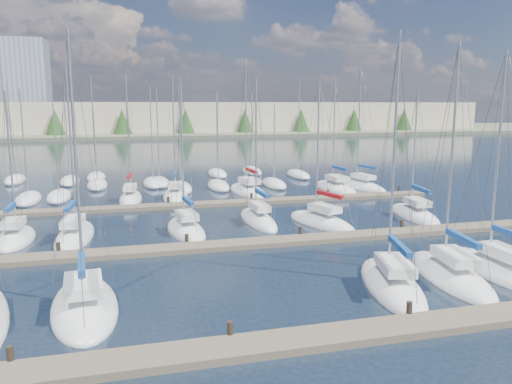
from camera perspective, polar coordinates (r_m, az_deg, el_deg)
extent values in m
plane|color=#1A2534|center=(76.24, -8.87, 2.83)|extent=(400.00, 400.00, 0.00)
cube|color=#6B5E4C|center=(21.03, 8.72, -16.02)|extent=(44.00, 1.80, 0.35)
cylinder|color=#2D261C|center=(20.73, -26.24, -16.92)|extent=(0.26, 0.26, 1.10)
cylinder|color=#2D261C|center=(20.63, -2.99, -15.98)|extent=(0.26, 0.26, 1.10)
cylinder|color=#2D261C|center=(23.43, 17.08, -13.14)|extent=(0.26, 0.26, 1.10)
cube|color=#6B5E4C|center=(33.49, -0.88, -5.92)|extent=(44.00, 1.80, 0.35)
cylinder|color=#2D261C|center=(33.68, -21.63, -6.29)|extent=(0.26, 0.26, 1.10)
cylinder|color=#2D261C|center=(33.62, -7.92, -5.69)|extent=(0.26, 0.26, 1.10)
cylinder|color=#2D261C|center=(35.41, 5.08, -4.83)|extent=(0.26, 0.26, 1.10)
cylinder|color=#2D261C|center=(38.80, 16.30, -3.88)|extent=(0.26, 0.26, 1.10)
cylinder|color=#2D261C|center=(43.42, 25.40, -3.00)|extent=(0.26, 0.26, 1.10)
cube|color=#6B5E4C|center=(46.83, -5.00, -1.36)|extent=(44.00, 1.80, 0.35)
cylinder|color=#2D261C|center=(47.24, -19.70, -1.63)|extent=(0.26, 0.26, 1.10)
cylinder|color=#2D261C|center=(47.19, -9.99, -1.20)|extent=(0.26, 0.26, 1.10)
cylinder|color=#2D261C|center=(48.48, -0.53, -0.75)|extent=(0.26, 0.26, 1.10)
cylinder|color=#2D261C|center=(51.01, 8.21, -0.32)|extent=(0.26, 0.26, 1.10)
cylinder|color=#2D261C|center=(54.61, 15.97, 0.07)|extent=(0.26, 0.26, 1.10)
ellipsoid|color=white|center=(38.54, -25.78, -4.96)|extent=(2.42, 6.32, 1.60)
cube|color=black|center=(38.54, -25.78, -4.96)|extent=(1.26, 3.03, 0.12)
cube|color=silver|center=(37.95, -26.02, -3.18)|extent=(1.33, 2.21, 0.50)
cylinder|color=#9EA0A5|center=(38.08, -26.28, 3.45)|extent=(0.14, 0.14, 9.15)
cylinder|color=#9EA0A5|center=(37.26, -26.29, -1.78)|extent=(0.11, 2.65, 0.10)
cube|color=navy|center=(37.24, -26.31, -1.60)|extent=(0.31, 2.44, 0.30)
ellipsoid|color=white|center=(39.81, 7.44, -3.58)|extent=(4.52, 8.08, 1.60)
cube|color=silver|center=(39.24, 7.83, -1.85)|extent=(2.06, 2.96, 0.50)
cylinder|color=#9EA0A5|center=(39.34, 7.09, 5.17)|extent=(0.14, 0.14, 9.96)
cylinder|color=#9EA0A5|center=(38.57, 8.43, -0.48)|extent=(0.98, 3.13, 0.10)
cube|color=maroon|center=(38.55, 8.44, -0.30)|extent=(1.10, 2.94, 0.30)
ellipsoid|color=white|center=(57.91, 11.84, 0.55)|extent=(3.95, 8.93, 1.60)
cube|color=black|center=(57.91, 11.84, 0.55)|extent=(1.99, 4.30, 0.12)
cube|color=silver|center=(57.38, 12.14, 1.76)|extent=(1.88, 3.21, 0.50)
cylinder|color=#9EA0A5|center=(57.76, 11.68, 7.67)|extent=(0.14, 0.14, 12.22)
cylinder|color=#9EA0A5|center=(56.69, 12.59, 2.72)|extent=(0.71, 3.59, 0.10)
cube|color=navy|center=(56.68, 12.60, 2.84)|extent=(0.86, 3.34, 0.30)
ellipsoid|color=white|center=(29.50, 21.26, -9.05)|extent=(4.01, 8.70, 1.60)
cube|color=silver|center=(28.76, 21.79, -6.85)|extent=(1.94, 3.13, 0.50)
cylinder|color=#9EA0A5|center=(28.71, 21.51, 4.31)|extent=(0.14, 0.14, 11.47)
cylinder|color=#9EA0A5|center=(27.92, 22.56, -5.17)|extent=(0.67, 3.49, 0.10)
cube|color=navy|center=(27.89, 22.57, -4.93)|extent=(0.82, 3.24, 0.30)
ellipsoid|color=white|center=(53.53, -0.90, 0.00)|extent=(3.55, 9.06, 1.60)
cube|color=maroon|center=(53.53, -0.90, 0.00)|extent=(1.82, 4.36, 0.12)
cube|color=silver|center=(52.90, -0.76, 1.30)|extent=(1.83, 3.21, 0.50)
cylinder|color=#9EA0A5|center=(53.42, -1.16, 8.15)|extent=(0.14, 0.14, 13.04)
cylinder|color=#9EA0A5|center=(52.08, -0.52, 2.33)|extent=(0.35, 3.73, 0.10)
cube|color=maroon|center=(52.07, -0.52, 2.47)|extent=(0.53, 3.44, 0.30)
ellipsoid|color=white|center=(37.39, -8.01, -4.49)|extent=(3.13, 7.14, 1.60)
cube|color=maroon|center=(37.39, -8.01, -4.49)|extent=(1.60, 3.44, 0.12)
cube|color=silver|center=(36.76, -7.94, -2.65)|extent=(1.58, 2.55, 0.50)
cylinder|color=#9EA0A5|center=(36.90, -8.44, 4.90)|extent=(0.14, 0.14, 10.06)
cylinder|color=#9EA0A5|center=(36.01, -7.79, -1.20)|extent=(0.40, 2.90, 0.10)
cube|color=navy|center=(35.99, -7.79, -1.02)|extent=(0.58, 2.69, 0.30)
ellipsoid|color=white|center=(27.14, 15.21, -10.37)|extent=(4.61, 8.73, 1.60)
cube|color=maroon|center=(27.14, 15.21, -10.37)|extent=(2.31, 4.22, 0.12)
cube|color=silver|center=(26.34, 15.58, -8.03)|extent=(2.12, 3.19, 0.50)
cylinder|color=#9EA0A5|center=(26.25, 15.52, 4.53)|extent=(0.14, 0.14, 11.79)
cylinder|color=#9EA0A5|center=(25.43, 16.10, -6.23)|extent=(0.98, 3.42, 0.10)
cube|color=navy|center=(25.39, 16.11, -5.97)|extent=(1.10, 3.20, 0.30)
ellipsoid|color=white|center=(37.57, -19.97, -4.93)|extent=(3.02, 8.47, 1.60)
cube|color=silver|center=(36.88, -20.20, -3.14)|extent=(1.53, 3.00, 0.50)
cylinder|color=#9EA0A5|center=(37.14, -20.44, 5.74)|extent=(0.14, 0.14, 11.76)
cylinder|color=#9EA0A5|center=(36.02, -20.48, -1.75)|extent=(0.38, 3.48, 0.10)
cube|color=navy|center=(36.00, -20.49, -1.56)|extent=(0.56, 3.22, 0.30)
ellipsoid|color=white|center=(44.13, 17.63, -2.63)|extent=(3.50, 8.20, 1.60)
cube|color=silver|center=(43.52, 17.93, -1.07)|extent=(1.71, 2.94, 0.50)
cylinder|color=#9EA0A5|center=(43.86, 17.68, 4.89)|extent=(0.14, 0.14, 9.39)
cylinder|color=#9EA0A5|center=(42.77, 18.36, 0.15)|extent=(0.55, 3.32, 0.10)
cube|color=navy|center=(42.75, 18.37, 0.30)|extent=(0.71, 3.08, 0.30)
ellipsoid|color=white|center=(24.86, -18.97, -12.50)|extent=(3.57, 8.16, 1.60)
cube|color=black|center=(24.86, -18.97, -12.50)|extent=(1.83, 3.92, 0.12)
cube|color=silver|center=(24.03, -19.14, -9.98)|extent=(1.84, 2.90, 0.50)
cylinder|color=#9EA0A5|center=(23.83, -19.90, 3.36)|extent=(0.14, 0.14, 11.45)
cylinder|color=#9EA0A5|center=(23.09, -19.29, -8.05)|extent=(0.35, 3.34, 0.10)
cube|color=navy|center=(23.06, -19.30, -7.77)|extent=(0.53, 3.09, 0.30)
ellipsoid|color=white|center=(50.73, -14.12, -0.86)|extent=(2.70, 7.20, 1.60)
cube|color=black|center=(50.73, -14.12, -0.86)|extent=(1.38, 3.46, 0.12)
cube|color=silver|center=(50.17, -14.21, 0.52)|extent=(1.37, 2.56, 0.50)
cylinder|color=#9EA0A5|center=(50.51, -14.39, 6.63)|extent=(0.14, 0.14, 11.10)
cylinder|color=#9EA0A5|center=(49.45, -14.30, 1.62)|extent=(0.34, 2.96, 0.10)
cube|color=maroon|center=(49.44, -14.31, 1.75)|extent=(0.52, 2.74, 0.30)
ellipsoid|color=white|center=(31.30, 25.86, -8.29)|extent=(2.72, 9.14, 1.60)
cube|color=black|center=(31.30, 25.86, -8.29)|extent=(1.41, 4.39, 0.12)
cube|color=silver|center=(30.61, 26.58, -6.21)|extent=(1.46, 3.21, 0.50)
cylinder|color=#9EA0A5|center=(30.57, 25.93, 3.97)|extent=(0.14, 0.14, 11.12)
ellipsoid|color=white|center=(40.16, 0.25, -3.38)|extent=(2.26, 7.84, 1.60)
cube|color=silver|center=(39.51, 0.41, -1.67)|extent=(1.21, 2.75, 0.50)
cylinder|color=#9EA0A5|center=(39.79, 0.01, 5.49)|extent=(0.14, 0.14, 10.22)
cylinder|color=#9EA0A5|center=(38.72, 0.67, -0.33)|extent=(0.16, 3.28, 0.10)
cube|color=navy|center=(38.70, 0.67, -0.15)|extent=(0.35, 3.02, 0.30)
ellipsoid|color=white|center=(51.23, -9.17, -0.58)|extent=(3.20, 7.01, 1.60)
cube|color=silver|center=(50.68, -9.22, 0.79)|extent=(1.61, 2.51, 0.50)
cylinder|color=#9EA0A5|center=(51.00, -9.37, 6.82)|extent=(0.14, 0.14, 11.07)
cylinder|color=#9EA0A5|center=(49.99, -9.26, 1.88)|extent=(0.41, 2.84, 0.10)
cube|color=navy|center=(49.97, -9.26, 2.02)|extent=(0.59, 2.64, 0.30)
ellipsoid|color=white|center=(56.21, 9.02, 0.35)|extent=(3.12, 8.63, 1.60)
cube|color=silver|center=(55.62, 9.24, 1.60)|extent=(1.70, 3.03, 0.50)
cylinder|color=#9EA0A5|center=(56.14, 8.91, 6.86)|extent=(0.14, 0.14, 10.58)
cylinder|color=#9EA0A5|center=(54.86, 9.57, 2.59)|extent=(0.13, 3.62, 0.10)
cube|color=navy|center=(54.85, 9.57, 2.71)|extent=(0.33, 3.33, 0.30)
cylinder|color=#9EA0A5|center=(66.51, -26.25, 6.52)|extent=(0.12, 0.12, 11.20)
ellipsoid|color=white|center=(67.07, -25.84, 1.20)|extent=(2.20, 6.40, 1.40)
cylinder|color=#9EA0A5|center=(58.93, -11.16, 6.52)|extent=(0.12, 0.12, 10.14)
ellipsoid|color=white|center=(59.53, -10.97, 1.02)|extent=(2.20, 6.40, 1.40)
cylinder|color=#9EA0A5|center=(58.68, -11.87, 6.66)|extent=(0.12, 0.12, 10.49)
ellipsoid|color=white|center=(59.29, -11.67, 0.96)|extent=(2.20, 6.40, 1.40)
cylinder|color=#9EA0A5|center=(68.00, -0.47, 7.12)|extent=(0.12, 0.12, 10.06)
ellipsoid|color=white|center=(68.52, -0.46, 2.36)|extent=(2.20, 6.40, 1.40)
cylinder|color=#9EA0A5|center=(63.05, -20.80, 5.94)|extent=(0.12, 0.12, 9.39)
ellipsoid|color=white|center=(63.59, -20.50, 1.14)|extent=(2.20, 6.40, 1.40)
cylinder|color=#9EA0A5|center=(52.39, -25.02, 5.22)|extent=(0.12, 0.12, 9.85)
ellipsoid|color=white|center=(53.06, -24.58, -0.79)|extent=(2.20, 6.40, 1.40)
cylinder|color=#9EA0A5|center=(52.63, -21.93, 5.14)|extent=(0.12, 0.12, 9.30)
ellipsoid|color=white|center=(53.28, -21.57, -0.54)|extent=(2.20, 6.40, 1.40)
cylinder|color=#9EA0A5|center=(64.49, 4.93, 7.64)|extent=(0.12, 0.12, 11.68)
ellipsoid|color=white|center=(65.07, 4.85, 1.92)|extent=(2.20, 6.40, 1.40)
cylinder|color=#9EA0A5|center=(55.61, -4.39, 6.29)|extent=(0.12, 0.12, 9.76)
ellipsoid|color=white|center=(56.24, -4.32, 0.66)|extent=(2.20, 6.40, 1.40)
cylinder|color=#9EA0A5|center=(65.32, -18.10, 7.34)|extent=(0.12, 0.12, 11.95)
ellipsoid|color=white|center=(65.91, -17.79, 1.58)|extent=(2.20, 6.40, 1.40)
cylinder|color=#9EA0A5|center=(56.93, 2.10, 5.75)|extent=(0.12, 0.12, 8.46)
ellipsoid|color=white|center=(57.50, 2.07, 0.89)|extent=(2.20, 6.40, 1.40)
cylinder|color=#9EA0A5|center=(58.98, -17.92, 5.25)|extent=(0.12, 0.12, 8.12)
ellipsoid|color=white|center=(59.52, -17.68, 0.73)|extent=(2.20, 6.40, 1.40)
cylinder|color=#9EA0A5|center=(65.50, -4.48, 6.95)|extent=(0.12, 0.12, 10.00)
ellipsoid|color=white|center=(66.04, -4.42, 2.05)|extent=(2.20, 6.40, 1.40)
cylinder|color=#9EA0A5|center=(54.64, -8.69, 6.55)|extent=(0.12, 0.12, 10.54)
ellipsoid|color=white|center=(55.30, -8.53, 0.42)|extent=(2.20, 6.40, 1.40)
cube|color=#666B51|center=(165.68, -12.18, 6.70)|extent=(400.00, 60.00, 1.00)
cube|color=beige|center=(156.34, -8.36, 8.29)|extent=(200.00, 12.00, 10.00)
cube|color=slate|center=(183.22, -25.41, 10.81)|extent=(18.00, 15.00, 30.00)
cone|color=#284C1E|center=(149.49, -21.98, 7.22)|extent=(6.00, 6.00, 8.00)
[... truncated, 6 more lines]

